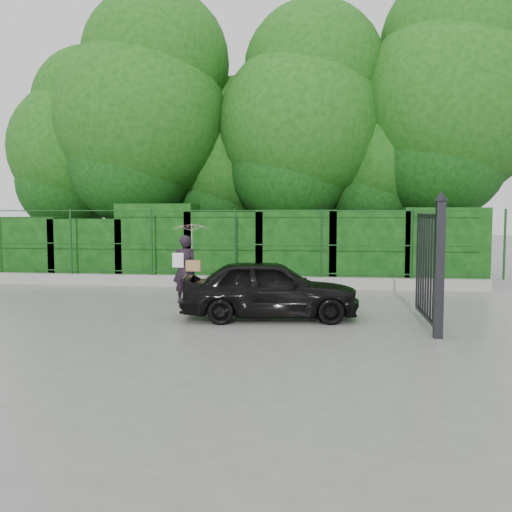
# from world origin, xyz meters

# --- Properties ---
(ground) EXTENTS (80.00, 80.00, 0.00)m
(ground) POSITION_xyz_m (0.00, 0.00, 0.00)
(ground) COLOR gray
(kerb) EXTENTS (14.00, 0.25, 0.30)m
(kerb) POSITION_xyz_m (0.00, 4.50, 0.15)
(kerb) COLOR #9E9E99
(kerb) RESTS_ON ground
(fence) EXTENTS (14.13, 0.06, 1.80)m
(fence) POSITION_xyz_m (0.22, 4.50, 1.20)
(fence) COLOR #143D16
(fence) RESTS_ON kerb
(hedge) EXTENTS (14.20, 1.20, 2.25)m
(hedge) POSITION_xyz_m (0.15, 5.50, 1.02)
(hedge) COLOR black
(hedge) RESTS_ON ground
(trees) EXTENTS (17.10, 6.15, 8.08)m
(trees) POSITION_xyz_m (1.14, 7.74, 4.62)
(trees) COLOR black
(trees) RESTS_ON ground
(gate) EXTENTS (0.22, 2.33, 2.36)m
(gate) POSITION_xyz_m (4.60, -0.72, 1.19)
(gate) COLOR black
(gate) RESTS_ON ground
(woman) EXTENTS (0.89, 0.86, 1.79)m
(woman) POSITION_xyz_m (-0.20, 1.82, 1.17)
(woman) COLOR black
(woman) RESTS_ON ground
(car) EXTENTS (3.49, 1.74, 1.14)m
(car) POSITION_xyz_m (1.76, 0.15, 0.57)
(car) COLOR black
(car) RESTS_ON ground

